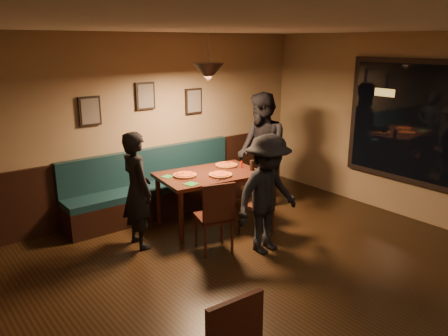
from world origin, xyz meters
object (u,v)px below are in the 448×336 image
chair_near_left (214,215)px  diner_front (267,194)px  dining_table (210,199)px  diner_left (137,190)px  diner_right (262,151)px  chair_near_right (256,202)px  tabasco_bottle (241,164)px  booth_bench (158,183)px  soda_glass (252,165)px

chair_near_left → diner_front: (0.53, -0.44, 0.30)m
dining_table → diner_left: bearing=-171.4°
diner_right → chair_near_right: bearing=-28.5°
dining_table → chair_near_right: chair_near_right is taller
chair_near_left → tabasco_bottle: chair_near_left is taller
diner_front → booth_bench: bearing=99.1°
booth_bench → dining_table: 0.94m
dining_table → tabasco_bottle: (0.56, -0.07, 0.45)m
booth_bench → diner_left: (-0.79, -0.87, 0.28)m
chair_near_right → tabasco_bottle: tabasco_bottle is taller
chair_near_right → diner_front: (-0.30, -0.53, 0.33)m
dining_table → diner_right: (1.12, 0.08, 0.55)m
dining_table → tabasco_bottle: tabasco_bottle is taller
diner_front → soda_glass: bearing=55.6°
chair_near_left → tabasco_bottle: (1.05, 0.69, 0.36)m
chair_near_right → tabasco_bottle: (0.23, 0.60, 0.40)m
dining_table → chair_near_right: 0.75m
dining_table → chair_near_left: 0.91m
booth_bench → soda_glass: (1.00, -1.11, 0.37)m
chair_near_right → diner_right: 1.19m
soda_glass → dining_table: bearing=155.7°
dining_table → soda_glass: (0.60, -0.27, 0.47)m
tabasco_bottle → diner_left: bearing=178.7°
chair_near_left → soda_glass: (1.09, 0.49, 0.38)m
chair_near_left → diner_left: diner_left is taller
diner_left → tabasco_bottle: (1.76, -0.04, 0.06)m
dining_table → soda_glass: bearing=-16.9°
chair_near_right → diner_left: (-1.53, 0.64, 0.33)m
diner_right → diner_front: (-1.07, -1.27, -0.16)m
dining_table → diner_right: size_ratio=0.78×
chair_near_right → soda_glass: 0.63m
booth_bench → diner_left: bearing=-132.4°
dining_table → diner_front: (0.04, -1.19, 0.39)m
booth_bench → chair_near_left: booth_bench is taller
dining_table → diner_right: bearing=11.3°
diner_front → diner_left: bearing=133.5°
booth_bench → diner_right: diner_right is taller
dining_table → chair_near_left: bearing=-115.6°
diner_left → diner_right: (2.31, 0.10, 0.16)m
chair_near_left → soda_glass: size_ratio=6.33×
booth_bench → diner_right: size_ratio=1.59×
diner_left → tabasco_bottle: bearing=-89.3°
booth_bench → diner_right: (1.52, -0.77, 0.45)m
dining_table → chair_near_right: (0.34, -0.67, 0.06)m
chair_near_left → soda_glass: 1.25m
chair_near_left → chair_near_right: (0.83, 0.09, -0.03)m
chair_near_right → diner_left: size_ratio=0.58×
booth_bench → diner_left: size_ratio=1.91×
diner_front → soda_glass: diner_front is taller
dining_table → soda_glass: 0.81m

